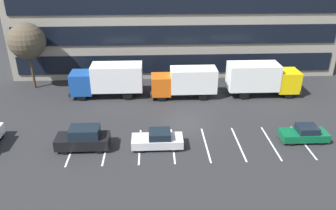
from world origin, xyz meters
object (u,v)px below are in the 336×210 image
object	(u,v)px
box_truck_orange	(185,81)
bare_tree	(27,41)
sedan_silver	(158,140)
suv_black	(83,138)
sedan_forest	(304,134)
box_truck_blue	(108,79)
box_truck_yellow	(262,78)

from	to	relation	value
box_truck_orange	bare_tree	distance (m)	18.25
sedan_silver	suv_black	world-z (taller)	suv_black
box_truck_orange	sedan_forest	xyz separation A→B (m)	(9.39, -9.72, -1.21)
box_truck_blue	sedan_silver	size ratio (longest dim) A/B	1.87
box_truck_orange	sedan_forest	size ratio (longest dim) A/B	1.81
box_truck_blue	box_truck_yellow	size ratio (longest dim) A/B	1.00
box_truck_yellow	suv_black	world-z (taller)	box_truck_yellow
box_truck_blue	sedan_silver	xyz separation A→B (m)	(5.23, -10.81, -1.36)
box_truck_yellow	sedan_silver	size ratio (longest dim) A/B	1.88
suv_black	box_truck_yellow	bearing A→B (deg)	29.88
box_truck_orange	bare_tree	size ratio (longest dim) A/B	0.94
box_truck_orange	bare_tree	world-z (taller)	bare_tree
sedan_forest	bare_tree	size ratio (longest dim) A/B	0.52
box_truck_blue	sedan_forest	bearing A→B (deg)	-30.23
box_truck_blue	suv_black	bearing A→B (deg)	-94.65
sedan_forest	sedan_silver	world-z (taller)	sedan_silver
box_truck_blue	box_truck_orange	xyz separation A→B (m)	(8.41, -0.66, -0.19)
box_truck_blue	sedan_silver	world-z (taller)	box_truck_blue
box_truck_yellow	bare_tree	bearing A→B (deg)	172.58
sedan_silver	sedan_forest	bearing A→B (deg)	1.98
box_truck_blue	sedan_silver	distance (m)	12.08
box_truck_blue	box_truck_yellow	distance (m)	16.95
box_truck_yellow	suv_black	xyz separation A→B (m)	(-17.81, -10.24, -1.13)
box_truck_yellow	suv_black	size ratio (longest dim) A/B	1.83
bare_tree	sedan_forest	bearing A→B (deg)	-26.28
box_truck_yellow	sedan_silver	xyz separation A→B (m)	(-11.71, -10.33, -1.36)
sedan_forest	suv_black	distance (m)	18.68
box_truck_orange	sedan_forest	world-z (taller)	box_truck_orange
box_truck_yellow	box_truck_orange	xyz separation A→B (m)	(-8.53, -0.17, -0.20)
box_truck_orange	sedan_silver	xyz separation A→B (m)	(-3.18, -10.15, -1.16)
box_truck_blue	box_truck_orange	world-z (taller)	box_truck_blue
sedan_silver	bare_tree	distance (m)	20.43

